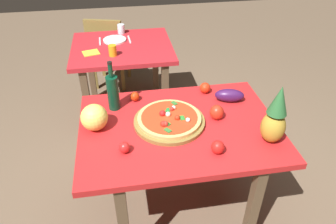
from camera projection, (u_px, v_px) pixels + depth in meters
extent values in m
plane|color=brown|center=(177.00, 205.00, 2.41)|extent=(10.00, 10.00, 0.00)
cube|color=brown|center=(253.00, 210.00, 1.93)|extent=(0.06, 0.06, 0.74)
cube|color=brown|center=(119.00, 141.00, 2.46)|extent=(0.06, 0.06, 0.74)
cube|color=brown|center=(216.00, 131.00, 2.56)|extent=(0.06, 0.06, 0.74)
cube|color=red|center=(179.00, 128.00, 1.97)|extent=(1.23, 0.88, 0.04)
cube|color=brown|center=(88.00, 106.00, 2.85)|extent=(0.06, 0.06, 0.74)
cube|color=brown|center=(165.00, 100.00, 2.94)|extent=(0.06, 0.06, 0.74)
cube|color=brown|center=(91.00, 70.00, 3.41)|extent=(0.06, 0.06, 0.74)
cube|color=brown|center=(155.00, 65.00, 3.50)|extent=(0.06, 0.06, 0.74)
cube|color=red|center=(122.00, 48.00, 2.95)|extent=(0.93, 0.80, 0.04)
cube|color=olive|center=(128.00, 62.00, 3.93)|extent=(0.04, 0.04, 0.41)
cube|color=olive|center=(103.00, 61.00, 3.96)|extent=(0.04, 0.04, 0.41)
cube|color=olive|center=(123.00, 75.00, 3.67)|extent=(0.04, 0.04, 0.41)
cube|color=olive|center=(95.00, 73.00, 3.69)|extent=(0.04, 0.04, 0.41)
cube|color=olive|center=(110.00, 50.00, 3.68)|extent=(0.49, 0.49, 0.04)
cube|color=olive|center=(104.00, 38.00, 3.41)|extent=(0.40, 0.14, 0.40)
cylinder|color=olive|center=(169.00, 121.00, 1.97)|extent=(0.44, 0.44, 0.02)
cylinder|color=#E5AE62|center=(169.00, 118.00, 1.95)|extent=(0.40, 0.40, 0.02)
cylinder|color=red|center=(169.00, 117.00, 1.95)|extent=(0.35, 0.35, 0.00)
sphere|color=red|center=(165.00, 124.00, 1.87)|extent=(0.04, 0.04, 0.04)
sphere|color=red|center=(177.00, 117.00, 1.92)|extent=(0.03, 0.03, 0.03)
sphere|color=red|center=(163.00, 113.00, 1.96)|extent=(0.04, 0.04, 0.04)
sphere|color=red|center=(172.00, 109.00, 2.00)|extent=(0.03, 0.03, 0.03)
sphere|color=red|center=(163.00, 124.00, 1.87)|extent=(0.04, 0.04, 0.04)
cube|color=#33722E|center=(168.00, 130.00, 1.83)|extent=(0.05, 0.05, 0.00)
cube|color=#36712D|center=(174.00, 103.00, 2.06)|extent=(0.05, 0.05, 0.00)
cube|color=#217830|center=(168.00, 110.00, 2.00)|extent=(0.04, 0.05, 0.00)
cube|color=#32792C|center=(167.00, 124.00, 1.88)|extent=(0.05, 0.05, 0.00)
cube|color=#2D862C|center=(182.00, 118.00, 1.93)|extent=(0.03, 0.05, 0.00)
sphere|color=silver|center=(174.00, 108.00, 2.01)|extent=(0.03, 0.03, 0.03)
sphere|color=white|center=(188.00, 120.00, 1.90)|extent=(0.03, 0.03, 0.03)
sphere|color=white|center=(168.00, 114.00, 1.95)|extent=(0.03, 0.03, 0.03)
cylinder|color=#0A3923|center=(113.00, 93.00, 2.04)|extent=(0.08, 0.08, 0.23)
cylinder|color=#0A3923|center=(110.00, 71.00, 1.95)|extent=(0.03, 0.03, 0.09)
cylinder|color=black|center=(109.00, 63.00, 1.92)|extent=(0.03, 0.03, 0.02)
ellipsoid|color=#B48E2D|center=(273.00, 127.00, 1.78)|extent=(0.14, 0.14, 0.20)
cone|color=#296532|center=(280.00, 100.00, 1.68)|extent=(0.11, 0.11, 0.17)
sphere|color=#ECDE60|center=(94.00, 117.00, 1.89)|extent=(0.16, 0.16, 0.16)
ellipsoid|color=red|center=(217.00, 112.00, 1.99)|extent=(0.09, 0.09, 0.10)
ellipsoid|color=#3B1649|center=(229.00, 95.00, 2.15)|extent=(0.22, 0.14, 0.09)
sphere|color=red|center=(205.00, 88.00, 2.25)|extent=(0.08, 0.08, 0.08)
sphere|color=red|center=(125.00, 148.00, 1.74)|extent=(0.06, 0.06, 0.06)
sphere|color=red|center=(218.00, 147.00, 1.74)|extent=(0.08, 0.08, 0.08)
sphere|color=red|center=(135.00, 96.00, 2.17)|extent=(0.06, 0.06, 0.06)
cylinder|color=orange|center=(113.00, 51.00, 2.74)|extent=(0.07, 0.07, 0.10)
cylinder|color=silver|center=(121.00, 29.00, 3.16)|extent=(0.07, 0.07, 0.09)
cylinder|color=white|center=(115.00, 40.00, 3.03)|extent=(0.22, 0.22, 0.02)
cube|color=silver|center=(100.00, 41.00, 3.01)|extent=(0.02, 0.18, 0.01)
cube|color=silver|center=(129.00, 39.00, 3.05)|extent=(0.03, 0.18, 0.01)
cube|color=yellow|center=(91.00, 53.00, 2.81)|extent=(0.17, 0.15, 0.01)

